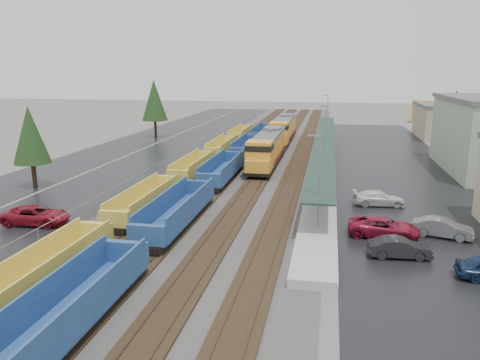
{
  "coord_description": "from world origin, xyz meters",
  "views": [
    {
      "loc": [
        10.1,
        -15.51,
        12.69
      ],
      "look_at": [
        1.51,
        29.17,
        2.0
      ],
      "focal_mm": 35.0,
      "sensor_mm": 36.0,
      "label": 1
    }
  ],
  "objects_px": {
    "parked_car_west_c": "(36,215)",
    "parked_car_east_c": "(379,198)",
    "well_string_yellow": "(173,182)",
    "well_string_blue": "(204,188)",
    "storage_tank": "(423,111)",
    "locomotive_trail": "(283,130)",
    "parked_car_east_b": "(383,227)",
    "parked_car_east_e": "(443,228)",
    "parked_car_east_a": "(400,248)",
    "locomotive_lead": "(267,149)"
  },
  "relations": [
    {
      "from": "storage_tank",
      "to": "parked_car_east_a",
      "type": "relative_size",
      "value": 1.31
    },
    {
      "from": "parked_car_east_a",
      "to": "parked_car_east_b",
      "type": "height_order",
      "value": "parked_car_east_b"
    },
    {
      "from": "storage_tank",
      "to": "parked_car_east_a",
      "type": "distance_m",
      "value": 92.71
    },
    {
      "from": "locomotive_trail",
      "to": "parked_car_east_c",
      "type": "relative_size",
      "value": 4.18
    },
    {
      "from": "well_string_blue",
      "to": "locomotive_trail",
      "type": "bearing_deg",
      "value": 84.11
    },
    {
      "from": "storage_tank",
      "to": "locomotive_trail",
      "type": "bearing_deg",
      "value": -127.27
    },
    {
      "from": "parked_car_west_c",
      "to": "locomotive_lead",
      "type": "bearing_deg",
      "value": -34.59
    },
    {
      "from": "parked_car_west_c",
      "to": "well_string_yellow",
      "type": "bearing_deg",
      "value": -37.42
    },
    {
      "from": "locomotive_trail",
      "to": "storage_tank",
      "type": "bearing_deg",
      "value": 52.73
    },
    {
      "from": "locomotive_trail",
      "to": "parked_car_east_e",
      "type": "relative_size",
      "value": 4.52
    },
    {
      "from": "locomotive_lead",
      "to": "parked_car_east_e",
      "type": "relative_size",
      "value": 4.52
    },
    {
      "from": "locomotive_lead",
      "to": "parked_car_west_c",
      "type": "xyz_separation_m",
      "value": [
        -15.89,
        -27.97,
        -1.67
      ]
    },
    {
      "from": "parked_car_west_c",
      "to": "parked_car_east_e",
      "type": "distance_m",
      "value": 33.11
    },
    {
      "from": "parked_car_east_a",
      "to": "parked_car_east_c",
      "type": "relative_size",
      "value": 0.88
    },
    {
      "from": "locomotive_trail",
      "to": "parked_car_east_b",
      "type": "xyz_separation_m",
      "value": [
        12.56,
        -46.56,
        -1.69
      ]
    },
    {
      "from": "parked_car_east_a",
      "to": "parked_car_east_b",
      "type": "distance_m",
      "value": 4.22
    },
    {
      "from": "parked_car_east_c",
      "to": "parked_car_east_e",
      "type": "distance_m",
      "value": 9.08
    },
    {
      "from": "storage_tank",
      "to": "parked_car_west_c",
      "type": "distance_m",
      "value": 100.71
    },
    {
      "from": "locomotive_trail",
      "to": "well_string_blue",
      "type": "distance_m",
      "value": 38.98
    },
    {
      "from": "storage_tank",
      "to": "parked_car_east_e",
      "type": "distance_m",
      "value": 87.22
    },
    {
      "from": "parked_car_east_a",
      "to": "parked_car_east_e",
      "type": "height_order",
      "value": "parked_car_east_e"
    },
    {
      "from": "parked_car_west_c",
      "to": "parked_car_east_c",
      "type": "height_order",
      "value": "parked_car_west_c"
    },
    {
      "from": "locomotive_lead",
      "to": "parked_car_east_e",
      "type": "distance_m",
      "value": 30.17
    },
    {
      "from": "parked_car_east_b",
      "to": "parked_car_east_a",
      "type": "bearing_deg",
      "value": -165.9
    },
    {
      "from": "well_string_blue",
      "to": "parked_car_east_c",
      "type": "height_order",
      "value": "well_string_blue"
    },
    {
      "from": "parked_car_west_c",
      "to": "parked_car_east_c",
      "type": "bearing_deg",
      "value": -73.67
    },
    {
      "from": "locomotive_trail",
      "to": "well_string_blue",
      "type": "xyz_separation_m",
      "value": [
        -4.0,
        -38.76,
        -1.24
      ]
    },
    {
      "from": "storage_tank",
      "to": "parked_car_east_a",
      "type": "height_order",
      "value": "storage_tank"
    },
    {
      "from": "well_string_yellow",
      "to": "well_string_blue",
      "type": "xyz_separation_m",
      "value": [
        4.0,
        -2.21,
        0.1
      ]
    },
    {
      "from": "well_string_yellow",
      "to": "storage_tank",
      "type": "height_order",
      "value": "storage_tank"
    },
    {
      "from": "locomotive_trail",
      "to": "parked_car_east_b",
      "type": "height_order",
      "value": "locomotive_trail"
    },
    {
      "from": "locomotive_trail",
      "to": "parked_car_east_c",
      "type": "height_order",
      "value": "locomotive_trail"
    },
    {
      "from": "parked_car_east_b",
      "to": "parked_car_east_c",
      "type": "xyz_separation_m",
      "value": [
        0.47,
        8.88,
        -0.05
      ]
    },
    {
      "from": "storage_tank",
      "to": "locomotive_lead",
      "type": "bearing_deg",
      "value": -116.58
    },
    {
      "from": "storage_tank",
      "to": "parked_car_east_b",
      "type": "xyz_separation_m",
      "value": [
        -18.11,
        -86.87,
        -2.04
      ]
    },
    {
      "from": "parked_car_east_e",
      "to": "storage_tank",
      "type": "bearing_deg",
      "value": 6.56
    },
    {
      "from": "locomotive_lead",
      "to": "storage_tank",
      "type": "bearing_deg",
      "value": 63.42
    },
    {
      "from": "locomotive_lead",
      "to": "well_string_yellow",
      "type": "distance_m",
      "value": 17.54
    },
    {
      "from": "storage_tank",
      "to": "parked_car_east_b",
      "type": "relative_size",
      "value": 1.03
    },
    {
      "from": "storage_tank",
      "to": "well_string_yellow",
      "type": "bearing_deg",
      "value": -116.71
    },
    {
      "from": "well_string_yellow",
      "to": "parked_car_east_e",
      "type": "relative_size",
      "value": 20.15
    },
    {
      "from": "storage_tank",
      "to": "parked_car_east_c",
      "type": "height_order",
      "value": "storage_tank"
    },
    {
      "from": "locomotive_trail",
      "to": "parked_car_west_c",
      "type": "bearing_deg",
      "value": -107.98
    },
    {
      "from": "parked_car_east_a",
      "to": "storage_tank",
      "type": "bearing_deg",
      "value": -15.56
    },
    {
      "from": "locomotive_lead",
      "to": "parked_car_west_c",
      "type": "height_order",
      "value": "locomotive_lead"
    },
    {
      "from": "parked_car_east_b",
      "to": "parked_car_east_e",
      "type": "height_order",
      "value": "parked_car_east_b"
    },
    {
      "from": "parked_car_east_b",
      "to": "locomotive_lead",
      "type": "bearing_deg",
      "value": 31.26
    },
    {
      "from": "parked_car_east_e",
      "to": "parked_car_west_c",
      "type": "bearing_deg",
      "value": 111.0
    },
    {
      "from": "locomotive_trail",
      "to": "parked_car_east_e",
      "type": "distance_m",
      "value": 48.92
    },
    {
      "from": "well_string_yellow",
      "to": "parked_car_east_c",
      "type": "relative_size",
      "value": 18.65
    }
  ]
}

